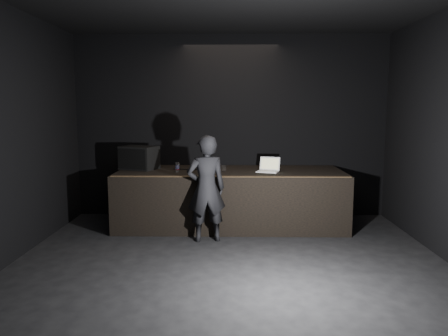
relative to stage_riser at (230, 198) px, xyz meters
name	(u,v)px	position (x,y,z in m)	size (l,w,h in m)	color
ground	(230,285)	(0.00, -2.73, -0.50)	(7.00, 7.00, 0.00)	black
room_walls	(230,116)	(0.00, -2.73, 1.52)	(6.10, 7.10, 3.52)	black
stage_riser	(230,198)	(0.00, 0.00, 0.00)	(4.00, 1.50, 1.00)	black
riser_lip	(230,176)	(0.00, -0.71, 0.51)	(3.92, 0.10, 0.01)	brown
stage_monitor	(139,158)	(-1.67, 0.16, 0.71)	(0.75, 0.66, 0.42)	black
cable	(196,170)	(-0.62, 0.05, 0.51)	(0.02, 0.02, 0.84)	black
laptop	(269,168)	(0.67, -0.11, 0.56)	(0.44, 0.42, 0.25)	silver
beer_can	(177,167)	(-0.93, -0.20, 0.58)	(0.07, 0.07, 0.17)	silver
plastic_cup	(224,168)	(-0.12, -0.12, 0.55)	(0.09, 0.09, 0.11)	white
wii_remote	(212,174)	(-0.31, -0.53, 0.51)	(0.03, 0.14, 0.03)	white
person	(206,189)	(-0.38, -0.95, 0.35)	(0.62, 0.41, 1.69)	black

